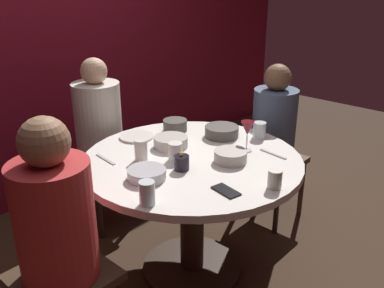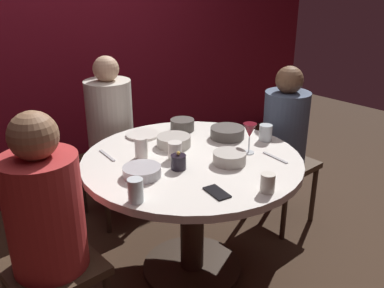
% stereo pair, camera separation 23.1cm
% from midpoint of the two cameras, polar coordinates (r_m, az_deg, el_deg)
% --- Properties ---
extents(ground_plane, '(8.00, 8.00, 0.00)m').
position_cam_midpoint_polar(ground_plane, '(2.73, 2.52, -16.40)').
color(ground_plane, '#382619').
extents(back_wall, '(6.00, 0.10, 2.60)m').
position_cam_midpoint_polar(back_wall, '(3.42, -15.83, 14.64)').
color(back_wall, maroon).
rests_on(back_wall, ground).
extents(dining_table, '(1.21, 1.21, 0.75)m').
position_cam_midpoint_polar(dining_table, '(2.41, 2.75, -5.67)').
color(dining_table, silver).
rests_on(dining_table, ground).
extents(seated_diner_left, '(0.40, 0.40, 1.20)m').
position_cam_midpoint_polar(seated_diner_left, '(1.91, -15.87, -9.05)').
color(seated_diner_left, '#3F2D1E').
rests_on(seated_diner_left, ground).
extents(seated_diner_back, '(0.40, 0.40, 1.19)m').
position_cam_midpoint_polar(seated_diner_back, '(2.97, -8.77, 2.82)').
color(seated_diner_back, '#3F2D1E').
rests_on(seated_diner_back, ground).
extents(seated_diner_right, '(0.40, 0.40, 1.14)m').
position_cam_midpoint_polar(seated_diner_right, '(2.97, 14.56, 1.79)').
color(seated_diner_right, '#3F2D1E').
rests_on(seated_diner_right, ground).
extents(candle_holder, '(0.08, 0.08, 0.10)m').
position_cam_midpoint_polar(candle_holder, '(2.19, 1.20, -2.49)').
color(candle_holder, black).
rests_on(candle_holder, dining_table).
extents(wine_glass, '(0.08, 0.08, 0.18)m').
position_cam_midpoint_polar(wine_glass, '(2.38, 10.50, 1.58)').
color(wine_glass, silver).
rests_on(wine_glass, dining_table).
extents(dinner_plate, '(0.21, 0.21, 0.01)m').
position_cam_midpoint_polar(dinner_plate, '(2.65, -4.14, 1.22)').
color(dinner_plate, silver).
rests_on(dinner_plate, dining_table).
extents(cell_phone, '(0.09, 0.15, 0.01)m').
position_cam_midpoint_polar(cell_phone, '(1.98, 6.71, -6.54)').
color(cell_phone, black).
rests_on(cell_phone, dining_table).
extents(bowl_serving_large, '(0.19, 0.19, 0.05)m').
position_cam_midpoint_polar(bowl_serving_large, '(2.12, -3.65, -3.78)').
color(bowl_serving_large, '#B7B7BC').
rests_on(bowl_serving_large, dining_table).
extents(bowl_salad_center, '(0.20, 0.20, 0.06)m').
position_cam_midpoint_polar(bowl_salad_center, '(2.48, 0.21, 0.34)').
color(bowl_salad_center, '#B2ADA3').
rests_on(bowl_salad_center, dining_table).
extents(bowl_small_white, '(0.18, 0.18, 0.06)m').
position_cam_midpoint_polar(bowl_small_white, '(2.27, 7.95, -1.91)').
color(bowl_small_white, '#B2ADA3').
rests_on(bowl_small_white, dining_table).
extents(bowl_sauce_side, '(0.21, 0.21, 0.07)m').
position_cam_midpoint_polar(bowl_sauce_side, '(2.62, 7.29, 1.47)').
color(bowl_sauce_side, '#4C4742').
rests_on(bowl_sauce_side, dining_table).
extents(bowl_rice_portion, '(0.15, 0.15, 0.07)m').
position_cam_midpoint_polar(bowl_rice_portion, '(2.72, 1.12, 2.54)').
color(bowl_rice_portion, '#4C4742').
rests_on(bowl_rice_portion, dining_table).
extents(cup_near_candle, '(0.07, 0.07, 0.09)m').
position_cam_midpoint_polar(cup_near_candle, '(2.02, 13.39, -5.18)').
color(cup_near_candle, beige).
rests_on(cup_near_candle, dining_table).
extents(cup_by_left_diner, '(0.08, 0.08, 0.10)m').
position_cam_midpoint_polar(cup_by_left_diner, '(2.61, 12.35, 1.44)').
color(cup_by_left_diner, silver).
rests_on(cup_by_left_diner, dining_table).
extents(cup_by_right_diner, '(0.08, 0.08, 0.10)m').
position_cam_midpoint_polar(cup_by_right_diner, '(2.30, 0.58, -0.97)').
color(cup_by_right_diner, silver).
rests_on(cup_by_right_diner, dining_table).
extents(cup_center_front, '(0.07, 0.07, 0.11)m').
position_cam_midpoint_polar(cup_center_front, '(1.88, -4.11, -6.32)').
color(cup_center_front, silver).
rests_on(cup_center_front, dining_table).
extents(cup_far_edge, '(0.07, 0.07, 0.12)m').
position_cam_midpoint_polar(cup_far_edge, '(2.31, -4.01, -0.58)').
color(cup_far_edge, silver).
rests_on(cup_far_edge, dining_table).
extents(fork_near_plate, '(0.04, 0.18, 0.01)m').
position_cam_midpoint_polar(fork_near_plate, '(2.40, 13.80, -1.83)').
color(fork_near_plate, '#B7B7BC').
rests_on(fork_near_plate, dining_table).
extents(knife_near_plate, '(0.04, 0.18, 0.01)m').
position_cam_midpoint_polar(knife_near_plate, '(2.38, -8.61, -1.59)').
color(knife_near_plate, '#B7B7BC').
rests_on(knife_near_plate, dining_table).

